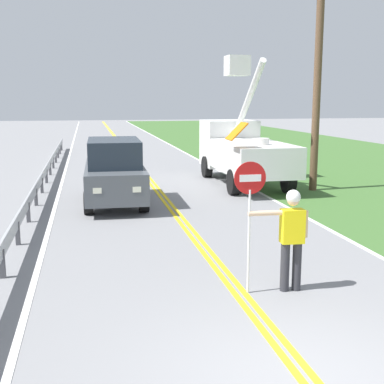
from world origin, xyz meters
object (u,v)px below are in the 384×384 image
Objects in this scene: stop_sign_paddle at (250,198)px; oncoming_suv_nearest at (114,172)px; flagger_worker at (291,234)px; utility_bucket_truck at (241,148)px; utility_pole_near at (318,71)px.

oncoming_suv_nearest is (-1.85, 8.34, -0.65)m from stop_sign_paddle.
flagger_worker is 0.27× the size of utility_bucket_truck.
stop_sign_paddle is at bearing -106.50° from utility_bucket_truck.
utility_bucket_truck is at bearing 73.50° from stop_sign_paddle.
utility_bucket_truck is at bearing 134.04° from utility_pole_near.
utility_pole_near is at bearing -45.96° from utility_bucket_truck.
utility_bucket_truck is 6.21m from oncoming_suv_nearest.
flagger_worker is 11.09m from utility_pole_near.
utility_pole_near is at bearing 59.25° from stop_sign_paddle.
oncoming_suv_nearest is at bearing 102.48° from stop_sign_paddle.
utility_bucket_truck is at bearing 31.66° from oncoming_suv_nearest.
flagger_worker is at bearing -2.68° from stop_sign_paddle.
utility_bucket_truck is (2.67, 11.63, 0.36)m from flagger_worker.
stop_sign_paddle is 8.57m from oncoming_suv_nearest.
stop_sign_paddle is at bearing -120.75° from utility_pole_near.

